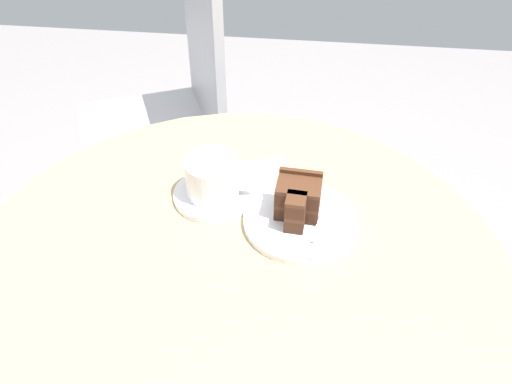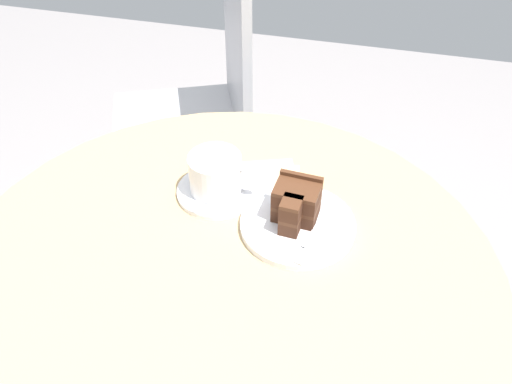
{
  "view_description": "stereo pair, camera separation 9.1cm",
  "coord_description": "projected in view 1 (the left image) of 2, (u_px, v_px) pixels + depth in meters",
  "views": [
    {
      "loc": [
        0.1,
        -0.54,
        1.33
      ],
      "look_at": [
        0.02,
        0.14,
        0.72
      ],
      "focal_mm": 38.0,
      "sensor_mm": 36.0,
      "label": 1
    },
    {
      "loc": [
        0.18,
        -0.52,
        1.33
      ],
      "look_at": [
        0.02,
        0.14,
        0.72
      ],
      "focal_mm": 38.0,
      "sensor_mm": 36.0,
      "label": 2
    }
  ],
  "objects": [
    {
      "name": "cake_plate",
      "position": [
        300.0,
        221.0,
        0.9
      ],
      "size": [
        0.19,
        0.19,
        0.01
      ],
      "color": "white",
      "rests_on": "cafe_table"
    },
    {
      "name": "coffee_cup",
      "position": [
        213.0,
        177.0,
        0.93
      ],
      "size": [
        0.12,
        0.09,
        0.07
      ],
      "color": "white",
      "rests_on": "saucer"
    },
    {
      "name": "saucer",
      "position": [
        214.0,
        194.0,
        0.95
      ],
      "size": [
        0.14,
        0.14,
        0.01
      ],
      "color": "white",
      "rests_on": "cafe_table"
    },
    {
      "name": "cake_slice",
      "position": [
        298.0,
        200.0,
        0.89
      ],
      "size": [
        0.08,
        0.09,
        0.07
      ],
      "rotation": [
        0.0,
        0.0,
        4.64
      ],
      "color": "#422619",
      "rests_on": "cake_plate"
    },
    {
      "name": "cafe_table",
      "position": [
        235.0,
        311.0,
        0.9
      ],
      "size": [
        0.87,
        0.87,
        0.68
      ],
      "color": "tan",
      "rests_on": "ground"
    },
    {
      "name": "cafe_chair",
      "position": [
        178.0,
        95.0,
        1.5
      ],
      "size": [
        0.5,
        0.5,
        0.92
      ],
      "rotation": [
        0.0,
        0.0,
        5.13
      ],
      "color": "#BCBCC1",
      "rests_on": "ground"
    },
    {
      "name": "napkin",
      "position": [
        261.0,
        183.0,
        0.98
      ],
      "size": [
        0.15,
        0.16,
        0.0
      ],
      "rotation": [
        0.0,
        0.0,
        1.78
      ],
      "color": "tan",
      "rests_on": "cafe_table"
    },
    {
      "name": "teaspoon",
      "position": [
        211.0,
        210.0,
        0.92
      ],
      "size": [
        0.09,
        0.06,
        0.0
      ],
      "rotation": [
        0.0,
        0.0,
        3.69
      ],
      "color": "silver",
      "rests_on": "saucer"
    },
    {
      "name": "fork",
      "position": [
        314.0,
        236.0,
        0.87
      ],
      "size": [
        0.05,
        0.14,
        0.0
      ],
      "rotation": [
        0.0,
        0.0,
        4.47
      ],
      "color": "silver",
      "rests_on": "cake_plate"
    }
  ]
}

